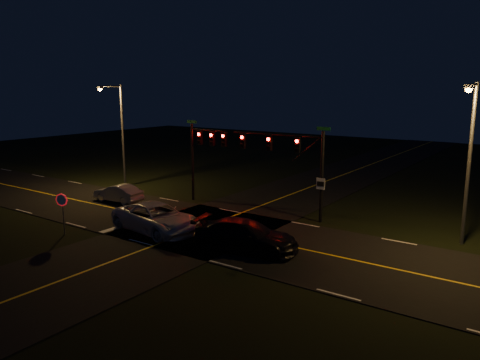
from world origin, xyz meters
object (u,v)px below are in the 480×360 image
Objects in this scene: suv_dark at (246,236)px; streetlight_nw at (119,127)px; streetlight_ne at (469,151)px; pickup_white at (157,219)px; signal_mast_ne at (290,154)px; signal_mast_nw at (203,147)px; sedan_silver at (118,194)px; stop_sign at (62,205)px.

streetlight_nw is at bearing 55.90° from suv_dark.
streetlight_ne is 12.87m from suv_dark.
suv_dark is (6.37, 0.34, -0.03)m from pickup_white.
signal_mast_ne is 1.19× the size of signal_mast_nw.
pickup_white is 1.07× the size of suv_dark.
streetlight_nw is 17.17m from signal_mast_ne.
signal_mast_ne is 13.92m from sedan_silver.
streetlight_nw and streetlight_ne have the same top height.
sedan_silver is at bearing -143.14° from signal_mast_nw.
stop_sign is at bearing -98.11° from signal_mast_nw.
suv_dark is (18.64, -7.59, -4.51)m from streetlight_nw.
sedan_silver is (4.32, -4.12, -4.67)m from streetlight_nw.
suv_dark is at bearing 72.63° from sedan_silver.
pickup_white is at bearing -32.89° from streetlight_nw.
signal_mast_nw is 1.03× the size of suv_dark.
suv_dark is at bearing 20.04° from stop_sign.
streetlight_nw is at bearing -137.38° from sedan_silver.
signal_mast_nw is at bearing 38.53° from suv_dark.
streetlight_nw is at bearing 180.00° from streetlight_ne.
sedan_silver is at bearing -43.64° from streetlight_nw.
streetlight_nw is at bearing 64.50° from pickup_white.
streetlight_ne reaches higher than suv_dark.
signal_mast_ne and signal_mast_nw have the same top height.
stop_sign is at bearing -128.90° from signal_mast_ne.
streetlight_ne is at bearing 0.45° from signal_mast_nw.
streetlight_ne reaches higher than pickup_white.
pickup_white is 1.56× the size of sedan_silver.
streetlight_nw is 1.47× the size of suv_dark.
signal_mast_nw is 12.19m from suv_dark.
streetlight_nw is 3.53× the size of stop_sign.
pickup_white is (2.65, -7.79, -3.39)m from signal_mast_nw.
streetlight_ne is 23.32m from stop_sign.
sedan_silver is at bearing 116.60° from stop_sign.
signal_mast_nw is (9.61, -0.14, -1.09)m from streetlight_nw.
sedan_silver is (-5.30, -3.97, -3.58)m from signal_mast_nw.
signal_mast_nw is 8.90m from pickup_white.
sedan_silver is at bearing 64.43° from suv_dark.
signal_mast_ne is 7.52m from signal_mast_nw.
pickup_white is at bearing -153.24° from streetlight_ne.
stop_sign reaches higher than suv_dark.
pickup_white is at bearing 81.14° from suv_dark.
signal_mast_ne reaches higher than stop_sign.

